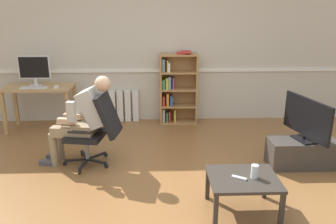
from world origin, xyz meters
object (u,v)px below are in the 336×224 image
Objects in this scene: coffee_table at (244,182)px; radiator at (113,106)px; office_chair at (96,128)px; person_seated at (83,118)px; keyboard at (34,88)px; bookshelf at (176,89)px; drinking_glass at (255,171)px; computer_desk at (40,93)px; spare_remote at (240,178)px; imac_monitor at (34,68)px; tv_screen at (307,119)px; computer_mouse at (57,87)px; tv_stand at (302,153)px.

radiator is at bearing 119.64° from coffee_table.
office_chair is 0.21m from person_seated.
bookshelf reaches higher than keyboard.
keyboard is 3.76m from coffee_table.
radiator is at bearing 121.05° from drinking_glass.
computer_desk is 7.43× the size of spare_remote.
keyboard is 3.73m from spare_remote.
imac_monitor is at bearing -165.58° from radiator.
spare_remote is (2.80, -2.44, -0.36)m from keyboard.
bookshelf reaches higher than spare_remote.
computer_mouse is at bearing 54.14° from tv_screen.
bookshelf is 1.31× the size of office_chair.
computer_desk is 2.61× the size of keyboard.
person_seated is (0.99, -1.37, 0.02)m from computer_desk.
computer_desk is 11.14× the size of computer_mouse.
person_seated reaches higher than computer_mouse.
office_chair is (1.22, -1.47, -0.51)m from imac_monitor.
spare_remote is (1.61, -1.18, -0.12)m from office_chair.
tv_screen is (3.91, -1.39, -0.10)m from keyboard.
coffee_table is at bearing -135.74° from tv_stand.
office_chair is at bearing 85.89° from spare_remote.
person_seated reaches higher than keyboard.
person_seated is at bearing 87.98° from spare_remote.
computer_desk is 8.04× the size of drinking_glass.
imac_monitor is at bearing 79.02° from spare_remote.
person_seated is (1.05, -1.44, -0.39)m from imac_monitor.
drinking_glass is at bearing 123.32° from tv_screen.
computer_mouse is 3.58m from drinking_glass.
keyboard is 0.44× the size of office_chair.
radiator is 1.35× the size of coffee_table.
computer_mouse is at bearing 3.19° from keyboard.
tv_screen is 6.22× the size of drinking_glass.
computer_desk is at bearing -161.31° from radiator.
bookshelf reaches higher than person_seated.
computer_mouse is (0.36, 0.02, 0.01)m from keyboard.
computer_mouse is 3.82m from tv_screen.
imac_monitor is at bearing 53.61° from tv_screen.
imac_monitor is 4.27m from tv_screen.
computer_desk reaches higher than drinking_glass.
office_chair is 2.72m from tv_screen.
tv_screen is at bearing -14.28° from spare_remote.
tv_stand is at bearing -21.65° from computer_mouse.
person_seated is at bearing -90.00° from office_chair.
radiator is 3.35m from tv_screen.
imac_monitor is 1.98m from office_chair.
spare_remote is at bearing 65.30° from person_seated.
office_chair is at bearing 72.99° from tv_screen.
drinking_glass is (2.96, -2.42, -0.30)m from keyboard.
office_chair is 0.81× the size of person_seated.
computer_desk is 0.86× the size of bookshelf.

